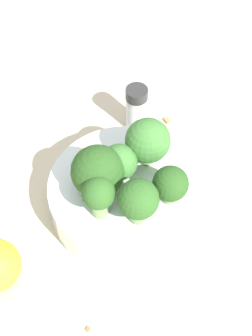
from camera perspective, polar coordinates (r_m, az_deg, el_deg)
The scene contains 11 objects.
ground_plane at distance 0.58m, azimuth 0.00°, elevation -4.68°, with size 3.00×3.00×0.00m, color beige.
bowl at distance 0.56m, azimuth 0.00°, elevation -3.40°, with size 0.18×0.18×0.05m, color silver.
broccoli_floret_0 at distance 0.51m, azimuth -3.44°, elevation -0.65°, with size 0.06×0.06×0.06m.
broccoli_floret_1 at distance 0.52m, azimuth -0.84°, elevation 0.64°, with size 0.04×0.04×0.05m.
broccoli_floret_2 at distance 0.51m, azimuth 5.43°, elevation -2.02°, with size 0.04×0.04×0.05m.
broccoli_floret_3 at distance 0.53m, azimuth 2.67°, elevation 3.27°, with size 0.05×0.05×0.06m.
broccoli_floret_4 at distance 0.48m, azimuth 1.51°, elevation -3.97°, with size 0.04×0.04×0.06m.
broccoli_floret_5 at distance 0.49m, azimuth -3.34°, elevation -3.35°, with size 0.04×0.04×0.06m.
pepper_shaker at distance 0.63m, azimuth 1.27°, elevation 7.32°, with size 0.03×0.03×0.07m.
almond_crumb_0 at distance 0.51m, azimuth -4.66°, elevation -18.95°, with size 0.01×0.00×0.01m, color olive.
almond_crumb_1 at distance 0.66m, azimuth 5.08°, elevation 5.93°, with size 0.01×0.01×0.01m, color #AD7F4C.
Camera 1 is at (-0.30, 0.05, 0.49)m, focal length 50.00 mm.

